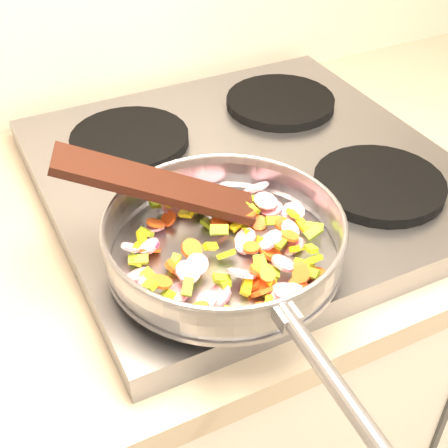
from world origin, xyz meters
name	(u,v)px	position (x,y,z in m)	size (l,w,h in m)	color
cooktop	(248,175)	(-0.70, 1.67, 0.92)	(0.60, 0.60, 0.04)	#939399
grate_fl	(204,240)	(-0.84, 1.52, 0.95)	(0.19, 0.19, 0.02)	black
grate_fr	(379,184)	(-0.56, 1.52, 0.95)	(0.19, 0.19, 0.02)	black
grate_bl	(130,139)	(-0.84, 1.81, 0.95)	(0.19, 0.19, 0.02)	black
grate_br	(280,102)	(-0.56, 1.81, 0.95)	(0.19, 0.19, 0.02)	black
saute_pan	(225,238)	(-0.83, 1.47, 0.99)	(0.33, 0.50, 0.06)	#9E9EA5
vegetable_heap	(231,246)	(-0.83, 1.47, 0.97)	(0.26, 0.27, 0.05)	#F75219
wooden_spatula	(156,185)	(-0.89, 1.56, 1.03)	(0.26, 0.06, 0.01)	black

